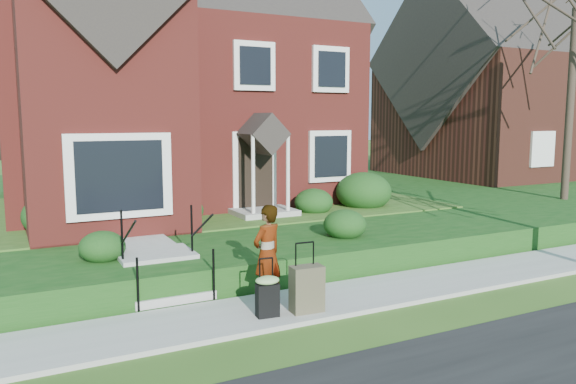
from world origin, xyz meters
TOP-DOWN VIEW (x-y plane):
  - ground at (0.00, 0.00)m, footprint 120.00×120.00m
  - sidewalk at (0.00, 0.00)m, footprint 60.00×1.60m
  - terrace at (4.00, 10.90)m, footprint 44.00×20.00m
  - walkway at (-2.50, 5.00)m, footprint 1.20×6.00m
  - main_house at (-0.21, 9.61)m, footprint 10.40×10.20m
  - neighbour_house at (16.00, 11.00)m, footprint 9.40×8.00m
  - front_steps at (-2.50, 1.84)m, footprint 1.40×2.02m
  - foundation_shrubs at (0.65, 5.06)m, footprint 10.02×4.58m
  - woman at (-1.06, 0.33)m, footprint 0.72×0.61m
  - suitcase_black at (-1.38, -0.34)m, footprint 0.42×0.36m
  - suitcase_olive at (-0.71, -0.42)m, footprint 0.55×0.33m

SIDE VIEW (x-z plane):
  - ground at x=0.00m, z-range 0.00..0.00m
  - sidewalk at x=0.00m, z-range 0.00..0.08m
  - terrace at x=4.00m, z-range 0.00..0.60m
  - suitcase_black at x=-1.38m, z-range -0.03..0.92m
  - suitcase_olive at x=-0.71m, z-range -0.11..1.03m
  - front_steps at x=-2.50m, z-range -0.28..1.22m
  - walkway at x=-2.50m, z-range 0.60..0.66m
  - woman at x=-1.06m, z-range 0.08..1.77m
  - foundation_shrubs at x=0.65m, z-range 0.51..1.66m
  - neighbour_house at x=16.00m, z-range 0.65..9.85m
  - main_house at x=-0.21m, z-range 0.56..9.96m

